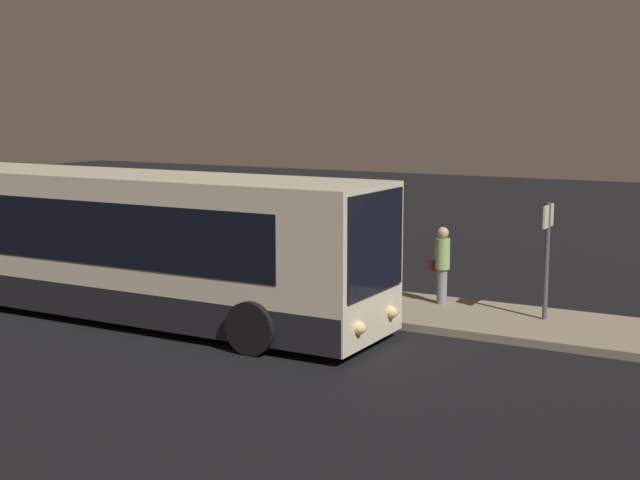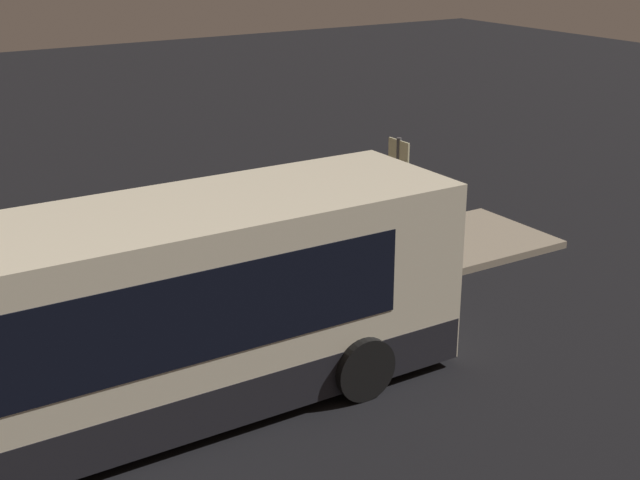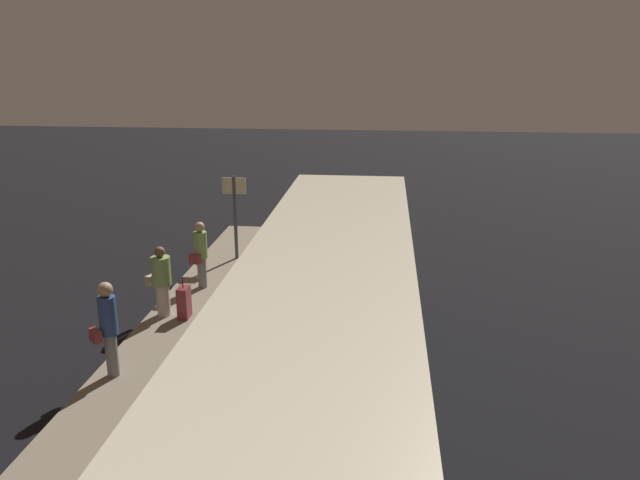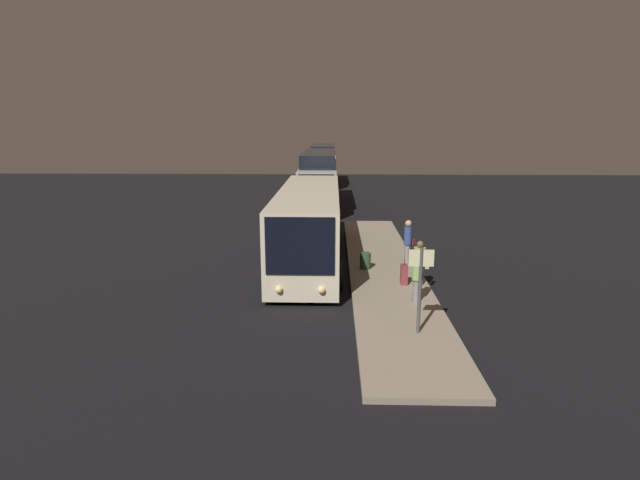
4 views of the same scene
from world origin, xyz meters
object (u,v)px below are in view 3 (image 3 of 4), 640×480
at_px(bus_lead, 328,346).
at_px(suitcase, 184,302).
at_px(sign_post, 235,207).
at_px(trash_bin, 216,347).
at_px(passenger_waiting, 201,252).
at_px(passenger_boarding, 161,279).
at_px(passenger_with_bags, 108,325).

distance_m(bus_lead, suitcase, 5.46).
relative_size(sign_post, trash_bin, 3.78).
xyz_separation_m(bus_lead, trash_bin, (1.92, 2.36, -1.07)).
height_order(passenger_waiting, sign_post, sign_post).
relative_size(passenger_waiting, suitcase, 1.79).
height_order(sign_post, trash_bin, sign_post).
bearing_deg(suitcase, passenger_boarding, 79.81).
height_order(bus_lead, passenger_waiting, bus_lead).
bearing_deg(suitcase, sign_post, -2.49).
bearing_deg(bus_lead, suitcase, 42.92).
relative_size(bus_lead, passenger_boarding, 7.29).
height_order(suitcase, sign_post, sign_post).
relative_size(passenger_boarding, passenger_with_bags, 0.89).
xyz_separation_m(passenger_boarding, trash_bin, (-2.11, -1.82, -0.55)).
xyz_separation_m(bus_lead, passenger_waiting, (5.84, 3.80, -0.44)).
relative_size(passenger_with_bags, trash_bin, 2.86).
distance_m(passenger_boarding, suitcase, 0.74).
bearing_deg(passenger_waiting, passenger_with_bags, 104.65).
height_order(passenger_with_bags, trash_bin, passenger_with_bags).
distance_m(passenger_boarding, trash_bin, 2.84).
bearing_deg(passenger_with_bags, suitcase, -57.74).
distance_m(passenger_waiting, passenger_with_bags, 4.67).
height_order(suitcase, trash_bin, suitcase).
relative_size(passenger_waiting, trash_bin, 2.68).
bearing_deg(trash_bin, bus_lead, -129.01).
relative_size(passenger_with_bags, sign_post, 0.76).
distance_m(passenger_waiting, suitcase, 2.00).
xyz_separation_m(bus_lead, sign_post, (8.28, 3.46, 0.15)).
height_order(passenger_boarding, trash_bin, passenger_boarding).
xyz_separation_m(passenger_waiting, passenger_with_bags, (-4.66, 0.37, 0.08)).
height_order(passenger_boarding, sign_post, sign_post).
bearing_deg(trash_bin, sign_post, 9.79).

